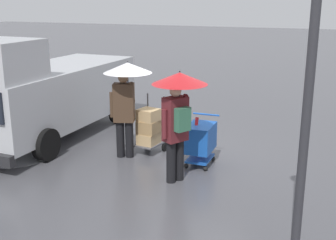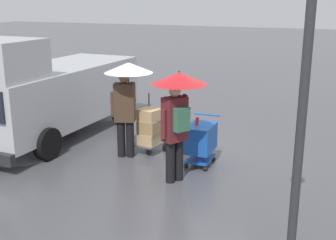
# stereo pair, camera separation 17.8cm
# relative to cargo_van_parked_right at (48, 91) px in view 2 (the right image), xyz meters

# --- Properties ---
(ground_plane) EXTENTS (90.00, 90.00, 0.00)m
(ground_plane) POSITION_rel_cargo_van_parked_right_xyz_m (-3.74, -0.08, -1.18)
(ground_plane) COLOR #4C4C51
(slush_patch_near_cluster) EXTENTS (1.91, 1.91, 0.01)m
(slush_patch_near_cluster) POSITION_rel_cargo_van_parked_right_xyz_m (-0.04, 1.25, -1.18)
(slush_patch_near_cluster) COLOR #ADAFB5
(slush_patch_near_cluster) RESTS_ON ground
(slush_patch_under_van) EXTENTS (1.47, 1.47, 0.01)m
(slush_patch_under_van) POSITION_rel_cargo_van_parked_right_xyz_m (0.80, -2.87, -1.18)
(slush_patch_under_van) COLOR #999BA0
(slush_patch_under_van) RESTS_ON ground
(cargo_van_parked_right) EXTENTS (2.23, 5.36, 2.60)m
(cargo_van_parked_right) POSITION_rel_cargo_van_parked_right_xyz_m (0.00, 0.00, 0.00)
(cargo_van_parked_right) COLOR #B7BABF
(cargo_van_parked_right) RESTS_ON ground
(shopping_cart_vendor) EXTENTS (0.58, 0.83, 1.04)m
(shopping_cart_vendor) POSITION_rel_cargo_van_parked_right_xyz_m (-4.14, 0.35, -0.61)
(shopping_cart_vendor) COLOR #1951B2
(shopping_cart_vendor) RESTS_ON ground
(hand_dolly_boxes) EXTENTS (0.61, 0.77, 1.32)m
(hand_dolly_boxes) POSITION_rel_cargo_van_parked_right_xyz_m (-2.84, 0.10, -0.59)
(hand_dolly_boxes) COLOR #515156
(hand_dolly_boxes) RESTS_ON ground
(pedestrian_pink_side) EXTENTS (1.04, 1.04, 2.15)m
(pedestrian_pink_side) POSITION_rel_cargo_van_parked_right_xyz_m (-3.99, 1.31, 0.39)
(pedestrian_pink_side) COLOR black
(pedestrian_pink_side) RESTS_ON ground
(pedestrian_black_side) EXTENTS (1.04, 1.04, 2.15)m
(pedestrian_black_side) POSITION_rel_cargo_van_parked_right_xyz_m (-2.50, 0.50, 0.41)
(pedestrian_black_side) COLOR black
(pedestrian_black_side) RESTS_ON ground
(street_lamp) EXTENTS (0.28, 0.28, 3.86)m
(street_lamp) POSITION_rel_cargo_van_parked_right_xyz_m (-6.41, 3.17, 1.19)
(street_lamp) COLOR #2D2D33
(street_lamp) RESTS_ON ground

